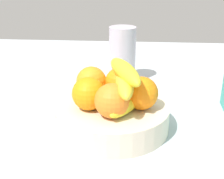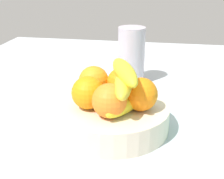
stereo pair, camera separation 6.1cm
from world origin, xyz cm
name	(u,v)px [view 2 (the right image)]	position (x,y,z in cm)	size (l,w,h in cm)	color
ground_plane	(123,137)	(0.00, 0.00, -1.50)	(180.00, 140.00, 3.00)	#ACB4BA
fruit_bowl	(112,116)	(-1.70, -2.87, 2.94)	(26.97, 26.97, 5.89)	beige
orange_front_left	(94,81)	(-6.89, -8.40, 9.67)	(7.56, 7.56, 7.56)	orange
orange_front_right	(88,93)	(0.57, -7.97, 9.67)	(7.56, 7.56, 7.56)	orange
orange_center	(109,101)	(4.02, -2.44, 9.67)	(7.56, 7.56, 7.56)	orange
orange_back_left	(141,94)	(-0.56, 3.89, 9.67)	(7.56, 7.56, 7.56)	orange
orange_back_right	(122,83)	(-6.98, -1.26, 9.67)	(7.56, 7.56, 7.56)	orange
banana_bunch	(125,87)	(-0.54, 0.20, 11.19)	(18.82, 11.47, 10.60)	yellow
thermos_tumbler	(131,56)	(-32.62, -1.96, 9.17)	(8.62, 8.62, 18.35)	#BDB2C2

